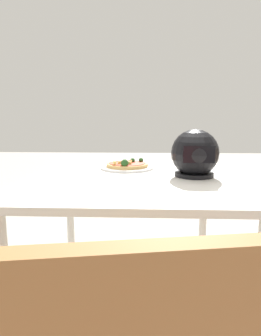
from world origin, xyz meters
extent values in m
plane|color=#B2ADA3|center=(0.00, 0.00, 0.00)|extent=(14.00, 14.00, 0.00)
cube|color=beige|center=(0.00, 0.00, 0.72)|extent=(1.05, 1.10, 0.03)
cylinder|color=beige|center=(-0.46, -0.49, 0.35)|extent=(0.05, 0.05, 0.70)
cylinder|color=beige|center=(0.46, -0.49, 0.35)|extent=(0.05, 0.05, 0.70)
cylinder|color=beige|center=(-0.46, 0.49, 0.35)|extent=(0.05, 0.05, 0.70)
cylinder|color=beige|center=(0.46, 0.49, 0.35)|extent=(0.05, 0.05, 0.70)
cylinder|color=white|center=(0.05, -0.20, 0.74)|extent=(0.30, 0.30, 0.01)
cylinder|color=tan|center=(0.05, -0.20, 0.75)|extent=(0.24, 0.24, 0.02)
cylinder|color=red|center=(0.05, -0.20, 0.76)|extent=(0.21, 0.21, 0.00)
sphere|color=#234C1E|center=(0.06, -0.14, 0.77)|extent=(0.03, 0.03, 0.03)
sphere|color=#234C1E|center=(-0.03, -0.25, 0.77)|extent=(0.03, 0.03, 0.03)
sphere|color=#234C1E|center=(0.05, -0.10, 0.78)|extent=(0.04, 0.04, 0.04)
sphere|color=#234C1E|center=(0.02, -0.23, 0.77)|extent=(0.03, 0.03, 0.03)
cylinder|color=#E0D172|center=(0.03, -0.15, 0.77)|extent=(0.02, 0.02, 0.01)
cylinder|color=#E0D172|center=(0.03, -0.18, 0.77)|extent=(0.02, 0.02, 0.02)
cylinder|color=#E0D172|center=(0.11, -0.13, 0.77)|extent=(0.02, 0.02, 0.02)
cylinder|color=#E0D172|center=(0.07, -0.11, 0.77)|extent=(0.03, 0.03, 0.01)
cylinder|color=#E0D172|center=(0.09, -0.16, 0.77)|extent=(0.02, 0.02, 0.02)
sphere|color=black|center=(-0.30, 0.01, 0.85)|extent=(0.23, 0.23, 0.23)
cylinder|color=black|center=(-0.30, 0.01, 0.74)|extent=(0.19, 0.19, 0.02)
cube|color=black|center=(-0.30, 0.11, 0.85)|extent=(0.14, 0.02, 0.08)
camera|label=1|loc=(-0.04, 1.43, 1.02)|focal=30.83mm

